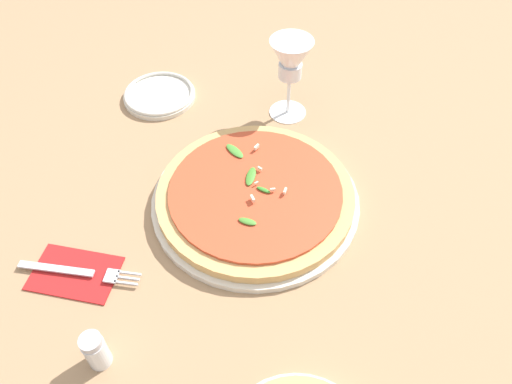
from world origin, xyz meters
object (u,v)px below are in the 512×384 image
at_px(side_plate_white, 159,95).
at_px(shaker_pepper, 96,351).
at_px(pizza_arugula_main, 256,197).
at_px(wine_glass, 291,63).
at_px(fork, 78,272).

bearing_deg(side_plate_white, shaker_pepper, -80.58).
relative_size(pizza_arugula_main, wine_glass, 2.15).
height_order(fork, shaker_pepper, shaker_pepper).
distance_m(wine_glass, shaker_pepper, 0.61).
bearing_deg(pizza_arugula_main, wine_glass, 85.25).
xyz_separation_m(fork, side_plate_white, (-0.01, 0.45, 0.00)).
distance_m(fork, side_plate_white, 0.45).
xyz_separation_m(wine_glass, fork, (-0.27, -0.45, -0.11)).
distance_m(fork, shaker_pepper, 0.16).
distance_m(pizza_arugula_main, shaker_pepper, 0.36).
height_order(pizza_arugula_main, shaker_pepper, shaker_pepper).
height_order(wine_glass, fork, wine_glass).
bearing_deg(wine_glass, pizza_arugula_main, -94.75).
distance_m(pizza_arugula_main, wine_glass, 0.28).
bearing_deg(side_plate_white, wine_glass, 0.27).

